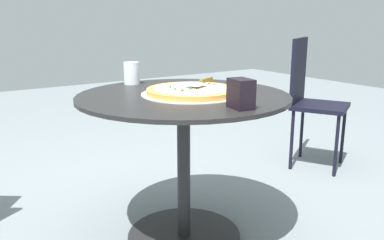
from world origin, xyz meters
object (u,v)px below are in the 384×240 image
Objects in this scene: pizza_server at (201,82)px; napkin_dispenser at (241,94)px; pizza_on_tray at (192,91)px; patio_table at (184,137)px; drinking_cup at (132,73)px; patio_chair_corner at (310,94)px.

napkin_dispenser is (-0.38, 0.08, 0.01)m from pizza_server.
patio_table is at bearing 54.48° from pizza_on_tray.
napkin_dispenser reaches higher than pizza_on_tray.
pizza_server is 1.79× the size of drinking_cup.
patio_table is 0.27m from pizza_server.
pizza_server is 0.39m from napkin_dispenser.
pizza_server is 0.43m from drinking_cup.
patio_chair_corner is at bearing -91.33° from drinking_cup.
pizza_on_tray is 0.08m from pizza_server.
patio_chair_corner is (0.37, -1.33, 0.01)m from patio_table.
drinking_cup is 0.79m from napkin_dispenser.
patio_chair_corner is at bearing -73.45° from pizza_server.
napkin_dispenser is at bearing -176.68° from patio_table.
drinking_cup is 1.01× the size of napkin_dispenser.
pizza_on_tray is (-0.02, -0.03, 0.22)m from patio_table.
napkin_dispenser is (-0.36, 0.01, 0.04)m from pizza_on_tray.
patio_chair_corner reaches higher than drinking_cup.
pizza_server is at bearing -156.68° from drinking_cup.
pizza_on_tray is 0.44m from drinking_cup.
pizza_on_tray is 0.36m from napkin_dispenser.
pizza_server is (0.03, -0.07, 0.03)m from pizza_on_tray.
drinking_cup reaches higher than patio_table.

